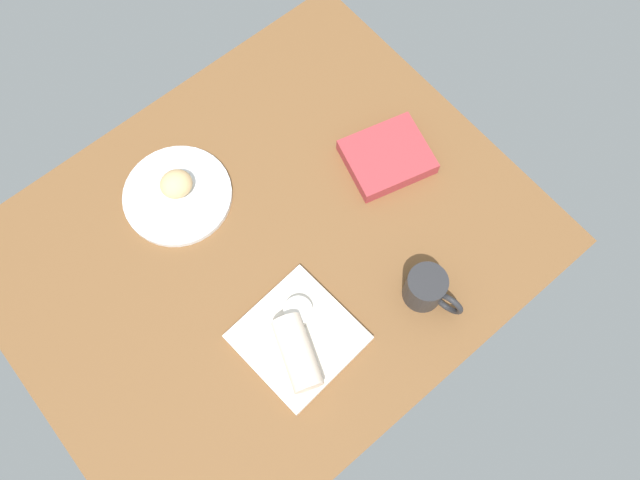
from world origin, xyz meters
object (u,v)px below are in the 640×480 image
object	(u,v)px
round_plate	(178,195)
breakfast_wrap	(297,353)
scone_pastry	(176,184)
square_plate	(298,337)
sauce_cup	(298,311)
book_stack	(387,157)
coffee_mug	(427,289)

from	to	relation	value
round_plate	breakfast_wrap	world-z (taller)	breakfast_wrap
scone_pastry	square_plate	size ratio (longest dim) A/B	0.33
sauce_cup	breakfast_wrap	distance (cm)	8.91
square_plate	breakfast_wrap	bearing A→B (deg)	49.72
round_plate	book_stack	distance (cm)	47.10
square_plate	sauce_cup	bearing A→B (deg)	-130.28
breakfast_wrap	coffee_mug	world-z (taller)	coffee_mug
scone_pastry	sauce_cup	size ratio (longest dim) A/B	1.21
scone_pastry	breakfast_wrap	distance (cm)	45.09
scone_pastry	square_plate	bearing A→B (deg)	89.11
sauce_cup	coffee_mug	size ratio (longest dim) A/B	0.46
coffee_mug	scone_pastry	bearing A→B (deg)	-64.19
breakfast_wrap	scone_pastry	bearing A→B (deg)	-73.93
scone_pastry	sauce_cup	world-z (taller)	scone_pastry
square_plate	book_stack	xyz separation A→B (cm)	(-40.87, -18.50, 0.98)
sauce_cup	book_stack	xyz separation A→B (cm)	(-37.73, -14.80, -1.18)
breakfast_wrap	book_stack	distance (cm)	48.49
book_stack	round_plate	bearing A→B (deg)	-29.14
breakfast_wrap	book_stack	bearing A→B (deg)	-133.57
book_stack	coffee_mug	world-z (taller)	coffee_mug
scone_pastry	square_plate	xyz separation A→B (cm)	(0.65, 42.01, -3.39)
square_plate	coffee_mug	xyz separation A→B (cm)	(-25.66, 9.69, 3.78)
sauce_cup	book_stack	world-z (taller)	sauce_cup
breakfast_wrap	book_stack	world-z (taller)	breakfast_wrap
coffee_mug	breakfast_wrap	bearing A→B (deg)	-13.42
scone_pastry	round_plate	bearing A→B (deg)	32.16
sauce_cup	breakfast_wrap	bearing A→B (deg)	49.72
square_plate	book_stack	distance (cm)	44.87
round_plate	scone_pastry	world-z (taller)	scone_pastry
square_plate	sauce_cup	distance (cm)	5.31
scone_pastry	coffee_mug	distance (cm)	57.43
square_plate	breakfast_wrap	size ratio (longest dim) A/B	1.49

